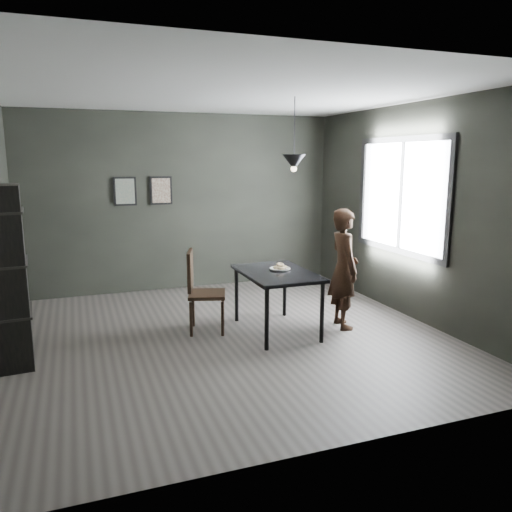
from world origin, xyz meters
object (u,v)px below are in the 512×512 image
object	(u,v)px
woman	(344,269)
wood_chair	(199,286)
shelf_unit	(8,277)
cafe_table	(277,278)
white_plate	(280,269)
pendant_lamp	(294,162)

from	to	relation	value
woman	wood_chair	size ratio (longest dim) A/B	1.49
wood_chair	shelf_unit	bearing A→B (deg)	-154.44
cafe_table	white_plate	bearing A→B (deg)	47.78
white_plate	woman	distance (m)	0.80
cafe_table	white_plate	size ratio (longest dim) A/B	5.22
cafe_table	wood_chair	bearing A→B (deg)	160.11
shelf_unit	pendant_lamp	xyz separation A→B (m)	(3.17, 0.09, 1.13)
cafe_table	woman	distance (m)	0.86
cafe_table	wood_chair	distance (m)	0.94
white_plate	pendant_lamp	distance (m)	1.31
wood_chair	shelf_unit	distance (m)	2.09
shelf_unit	woman	bearing A→B (deg)	-6.34
white_plate	pendant_lamp	bearing A→B (deg)	4.47
white_plate	pendant_lamp	xyz separation A→B (m)	(0.17, 0.01, 1.29)
white_plate	shelf_unit	distance (m)	3.00
pendant_lamp	cafe_table	bearing A→B (deg)	-158.20
shelf_unit	cafe_table	bearing A→B (deg)	-4.51
woman	cafe_table	bearing A→B (deg)	89.97
wood_chair	pendant_lamp	bearing A→B (deg)	5.96
white_plate	shelf_unit	size ratio (longest dim) A/B	0.12
shelf_unit	wood_chair	bearing A→B (deg)	4.32
woman	pendant_lamp	xyz separation A→B (m)	(-0.60, 0.22, 1.30)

